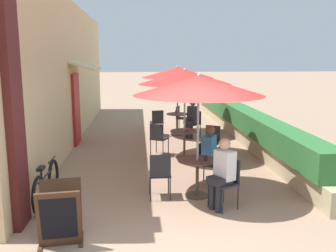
{
  "coord_description": "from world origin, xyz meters",
  "views": [
    {
      "loc": [
        -0.53,
        -5.05,
        2.6
      ],
      "look_at": [
        0.15,
        3.52,
        1.0
      ],
      "focal_mm": 40.0,
      "sensor_mm": 36.0,
      "label": 1
    }
  ],
  "objects_px": {
    "seated_patron_near_left": "(211,152)",
    "cafe_chair_near_right": "(160,172)",
    "cafe_chair_far_right": "(194,122)",
    "coffee_cup_far": "(176,112)",
    "cafe_chair_near_back": "(227,179)",
    "patio_umbrella_mid": "(185,77)",
    "cafe_chair_far_back": "(181,116)",
    "cafe_chair_mid_right": "(212,140)",
    "seated_patron_near_back": "(222,171)",
    "cafe_chair_mid_left": "(158,137)",
    "bicycle_leaning": "(46,184)",
    "patio_table_far": "(177,120)",
    "cafe_chair_far_left": "(157,121)",
    "menu_board": "(60,214)",
    "coffee_cup_near": "(206,158)",
    "patio_table_mid": "(184,139)",
    "seated_patron_far_right": "(192,117)",
    "patio_umbrella_near": "(199,86)",
    "patio_umbrella_far": "(178,72)",
    "cafe_chair_near_left": "(206,160)",
    "patio_table_near": "(197,170)",
    "coffee_cup_mid": "(188,130)"
  },
  "relations": [
    {
      "from": "patio_table_far",
      "to": "cafe_chair_near_left",
      "type": "bearing_deg",
      "value": -89.25
    },
    {
      "from": "cafe_chair_near_left",
      "to": "cafe_chair_near_back",
      "type": "height_order",
      "value": "same"
    },
    {
      "from": "patio_table_near",
      "to": "cafe_chair_near_back",
      "type": "relative_size",
      "value": 0.84
    },
    {
      "from": "coffee_cup_near",
      "to": "cafe_chair_near_back",
      "type": "bearing_deg",
      "value": -59.63
    },
    {
      "from": "cafe_chair_far_right",
      "to": "coffee_cup_far",
      "type": "height_order",
      "value": "cafe_chair_far_right"
    },
    {
      "from": "coffee_cup_near",
      "to": "cafe_chair_far_right",
      "type": "height_order",
      "value": "cafe_chair_far_right"
    },
    {
      "from": "cafe_chair_mid_right",
      "to": "coffee_cup_far",
      "type": "bearing_deg",
      "value": -52.81
    },
    {
      "from": "patio_umbrella_near",
      "to": "coffee_cup_mid",
      "type": "height_order",
      "value": "patio_umbrella_near"
    },
    {
      "from": "patio_umbrella_near",
      "to": "coffee_cup_near",
      "type": "xyz_separation_m",
      "value": [
        0.14,
        -0.08,
        -1.33
      ]
    },
    {
      "from": "bicycle_leaning",
      "to": "cafe_chair_mid_right",
      "type": "bearing_deg",
      "value": 37.96
    },
    {
      "from": "cafe_chair_far_back",
      "to": "cafe_chair_near_left",
      "type": "bearing_deg",
      "value": 20.55
    },
    {
      "from": "cafe_chair_far_back",
      "to": "seated_patron_near_left",
      "type": "bearing_deg",
      "value": 21.52
    },
    {
      "from": "coffee_cup_near",
      "to": "patio_umbrella_mid",
      "type": "relative_size",
      "value": 0.04
    },
    {
      "from": "cafe_chair_far_left",
      "to": "menu_board",
      "type": "relative_size",
      "value": 1.02
    },
    {
      "from": "cafe_chair_mid_right",
      "to": "patio_umbrella_far",
      "type": "height_order",
      "value": "patio_umbrella_far"
    },
    {
      "from": "cafe_chair_near_right",
      "to": "cafe_chair_far_left",
      "type": "distance_m",
      "value": 5.6
    },
    {
      "from": "seated_patron_far_right",
      "to": "cafe_chair_far_back",
      "type": "xyz_separation_m",
      "value": [
        -0.22,
        1.26,
        -0.17
      ]
    },
    {
      "from": "patio_table_far",
      "to": "cafe_chair_mid_right",
      "type": "bearing_deg",
      "value": -80.4
    },
    {
      "from": "cafe_chair_far_back",
      "to": "bicycle_leaning",
      "type": "relative_size",
      "value": 0.52
    },
    {
      "from": "patio_umbrella_far",
      "to": "coffee_cup_mid",
      "type": "bearing_deg",
      "value": -90.88
    },
    {
      "from": "coffee_cup_far",
      "to": "cafe_chair_far_back",
      "type": "bearing_deg",
      "value": 67.96
    },
    {
      "from": "coffee_cup_mid",
      "to": "patio_table_far",
      "type": "relative_size",
      "value": 0.12
    },
    {
      "from": "seated_patron_near_left",
      "to": "cafe_chair_near_right",
      "type": "distance_m",
      "value": 1.29
    },
    {
      "from": "cafe_chair_near_back",
      "to": "cafe_chair_far_back",
      "type": "bearing_deg",
      "value": -30.36
    },
    {
      "from": "patio_umbrella_near",
      "to": "patio_table_far",
      "type": "xyz_separation_m",
      "value": [
        0.22,
        5.69,
        -1.58
      ]
    },
    {
      "from": "cafe_chair_near_back",
      "to": "cafe_chair_far_right",
      "type": "distance_m",
      "value": 5.76
    },
    {
      "from": "cafe_chair_far_left",
      "to": "cafe_chair_near_left",
      "type": "bearing_deg",
      "value": -89.36
    },
    {
      "from": "patio_umbrella_mid",
      "to": "bicycle_leaning",
      "type": "xyz_separation_m",
      "value": [
        -2.84,
        -2.85,
        -1.74
      ]
    },
    {
      "from": "coffee_cup_near",
      "to": "coffee_cup_mid",
      "type": "bearing_deg",
      "value": 89.35
    },
    {
      "from": "seated_patron_near_left",
      "to": "coffee_cup_far",
      "type": "xyz_separation_m",
      "value": [
        -0.2,
        5.22,
        0.07
      ]
    },
    {
      "from": "patio_umbrella_near",
      "to": "patio_umbrella_far",
      "type": "height_order",
      "value": "same"
    },
    {
      "from": "cafe_chair_far_back",
      "to": "seated_patron_far_right",
      "type": "bearing_deg",
      "value": 31.59
    },
    {
      "from": "patio_table_far",
      "to": "coffee_cup_mid",
      "type": "bearing_deg",
      "value": -90.88
    },
    {
      "from": "patio_umbrella_mid",
      "to": "cafe_chair_far_back",
      "type": "distance_m",
      "value": 3.96
    },
    {
      "from": "patio_umbrella_near",
      "to": "patio_umbrella_far",
      "type": "distance_m",
      "value": 5.69
    },
    {
      "from": "cafe_chair_mid_left",
      "to": "cafe_chair_mid_right",
      "type": "bearing_deg",
      "value": 6.17
    },
    {
      "from": "seated_patron_near_left",
      "to": "patio_umbrella_mid",
      "type": "height_order",
      "value": "patio_umbrella_mid"
    },
    {
      "from": "cafe_chair_mid_left",
      "to": "patio_umbrella_far",
      "type": "relative_size",
      "value": 0.37
    },
    {
      "from": "coffee_cup_near",
      "to": "cafe_chair_far_right",
      "type": "xyz_separation_m",
      "value": [
        0.57,
        5.26,
        -0.24
      ]
    },
    {
      "from": "cafe_chair_mid_right",
      "to": "cafe_chair_far_left",
      "type": "height_order",
      "value": "same"
    },
    {
      "from": "patio_table_mid",
      "to": "bicycle_leaning",
      "type": "xyz_separation_m",
      "value": [
        -2.84,
        -2.85,
        -0.16
      ]
    },
    {
      "from": "seated_patron_near_left",
      "to": "coffee_cup_far",
      "type": "bearing_deg",
      "value": -148.35
    },
    {
      "from": "seated_patron_near_back",
      "to": "cafe_chair_mid_left",
      "type": "bearing_deg",
      "value": -16.62
    },
    {
      "from": "seated_patron_near_back",
      "to": "cafe_chair_mid_left",
      "type": "height_order",
      "value": "seated_patron_near_back"
    },
    {
      "from": "seated_patron_near_back",
      "to": "patio_umbrella_mid",
      "type": "height_order",
      "value": "patio_umbrella_mid"
    },
    {
      "from": "patio_table_mid",
      "to": "cafe_chair_far_right",
      "type": "distance_m",
      "value": 2.51
    },
    {
      "from": "cafe_chair_near_left",
      "to": "patio_umbrella_far",
      "type": "bearing_deg",
      "value": -149.75
    },
    {
      "from": "cafe_chair_near_back",
      "to": "bicycle_leaning",
      "type": "bearing_deg",
      "value": 51.15
    },
    {
      "from": "patio_table_near",
      "to": "seated_patron_near_left",
      "type": "xyz_separation_m",
      "value": [
        0.38,
        0.6,
        0.18
      ]
    },
    {
      "from": "coffee_cup_far",
      "to": "patio_umbrella_far",
      "type": "bearing_deg",
      "value": -76.04
    }
  ]
}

